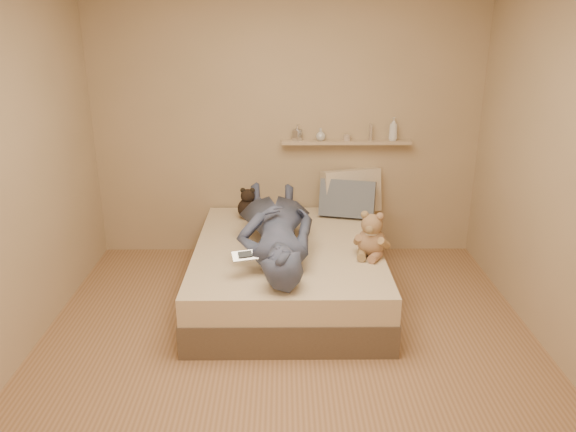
{
  "coord_description": "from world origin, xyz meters",
  "views": [
    {
      "loc": [
        -0.03,
        -3.27,
        2.21
      ],
      "look_at": [
        0.0,
        0.65,
        0.8
      ],
      "focal_mm": 35.0,
      "sensor_mm": 36.0,
      "label": 1
    }
  ],
  "objects_px": {
    "dark_plush": "(248,205)",
    "person": "(275,226)",
    "game_console": "(245,256)",
    "teddy_bear": "(371,238)",
    "pillow_grey": "(347,199)",
    "pillow_cream": "(351,191)",
    "wall_shelf": "(346,142)",
    "bed": "(288,270)"
  },
  "relations": [
    {
      "from": "dark_plush",
      "to": "person",
      "type": "bearing_deg",
      "value": -70.42
    },
    {
      "from": "game_console",
      "to": "person",
      "type": "bearing_deg",
      "value": 67.14
    },
    {
      "from": "game_console",
      "to": "person",
      "type": "relative_size",
      "value": 0.12
    },
    {
      "from": "teddy_bear",
      "to": "pillow_grey",
      "type": "height_order",
      "value": "teddy_bear"
    },
    {
      "from": "pillow_cream",
      "to": "person",
      "type": "distance_m",
      "value": 1.16
    },
    {
      "from": "pillow_grey",
      "to": "person",
      "type": "height_order",
      "value": "person"
    },
    {
      "from": "person",
      "to": "wall_shelf",
      "type": "relative_size",
      "value": 1.38
    },
    {
      "from": "wall_shelf",
      "to": "game_console",
      "type": "bearing_deg",
      "value": -119.77
    },
    {
      "from": "teddy_bear",
      "to": "bed",
      "type": "bearing_deg",
      "value": 160.78
    },
    {
      "from": "dark_plush",
      "to": "person",
      "type": "xyz_separation_m",
      "value": [
        0.26,
        -0.73,
        0.07
      ]
    },
    {
      "from": "pillow_cream",
      "to": "person",
      "type": "relative_size",
      "value": 0.33
    },
    {
      "from": "teddy_bear",
      "to": "pillow_grey",
      "type": "distance_m",
      "value": 0.92
    },
    {
      "from": "person",
      "to": "game_console",
      "type": "bearing_deg",
      "value": 63.51
    },
    {
      "from": "bed",
      "to": "wall_shelf",
      "type": "height_order",
      "value": "wall_shelf"
    },
    {
      "from": "pillow_cream",
      "to": "wall_shelf",
      "type": "bearing_deg",
      "value": 123.48
    },
    {
      "from": "game_console",
      "to": "wall_shelf",
      "type": "distance_m",
      "value": 1.79
    },
    {
      "from": "dark_plush",
      "to": "pillow_grey",
      "type": "height_order",
      "value": "pillow_grey"
    },
    {
      "from": "teddy_bear",
      "to": "wall_shelf",
      "type": "height_order",
      "value": "wall_shelf"
    },
    {
      "from": "wall_shelf",
      "to": "teddy_bear",
      "type": "bearing_deg",
      "value": -85.49
    },
    {
      "from": "dark_plush",
      "to": "person",
      "type": "relative_size",
      "value": 0.18
    },
    {
      "from": "dark_plush",
      "to": "pillow_cream",
      "type": "relative_size",
      "value": 0.54
    },
    {
      "from": "wall_shelf",
      "to": "person",
      "type": "bearing_deg",
      "value": -122.86
    },
    {
      "from": "teddy_bear",
      "to": "person",
      "type": "bearing_deg",
      "value": 169.98
    },
    {
      "from": "pillow_cream",
      "to": "teddy_bear",
      "type": "bearing_deg",
      "value": -87.99
    },
    {
      "from": "pillow_grey",
      "to": "person",
      "type": "distance_m",
      "value": 1.02
    },
    {
      "from": "person",
      "to": "wall_shelf",
      "type": "bearing_deg",
      "value": -126.49
    },
    {
      "from": "bed",
      "to": "pillow_cream",
      "type": "height_order",
      "value": "pillow_cream"
    },
    {
      "from": "bed",
      "to": "pillow_grey",
      "type": "distance_m",
      "value": 0.97
    },
    {
      "from": "game_console",
      "to": "person",
      "type": "xyz_separation_m",
      "value": [
        0.21,
        0.49,
        0.03
      ]
    },
    {
      "from": "dark_plush",
      "to": "pillow_grey",
      "type": "relative_size",
      "value": 0.59
    },
    {
      "from": "pillow_grey",
      "to": "wall_shelf",
      "type": "relative_size",
      "value": 0.42
    },
    {
      "from": "pillow_cream",
      "to": "person",
      "type": "bearing_deg",
      "value": -127.16
    },
    {
      "from": "dark_plush",
      "to": "wall_shelf",
      "type": "xyz_separation_m",
      "value": [
        0.91,
        0.27,
        0.52
      ]
    },
    {
      "from": "bed",
      "to": "game_console",
      "type": "xyz_separation_m",
      "value": [
        -0.3,
        -0.59,
        0.39
      ]
    },
    {
      "from": "bed",
      "to": "wall_shelf",
      "type": "bearing_deg",
      "value": 58.82
    },
    {
      "from": "game_console",
      "to": "dark_plush",
      "type": "xyz_separation_m",
      "value": [
        -0.05,
        1.22,
        -0.04
      ]
    },
    {
      "from": "teddy_bear",
      "to": "wall_shelf",
      "type": "bearing_deg",
      "value": 94.51
    },
    {
      "from": "game_console",
      "to": "wall_shelf",
      "type": "bearing_deg",
      "value": 60.23
    },
    {
      "from": "bed",
      "to": "pillow_cream",
      "type": "xyz_separation_m",
      "value": [
        0.6,
        0.83,
        0.43
      ]
    },
    {
      "from": "wall_shelf",
      "to": "dark_plush",
      "type": "bearing_deg",
      "value": -163.26
    },
    {
      "from": "pillow_cream",
      "to": "wall_shelf",
      "type": "distance_m",
      "value": 0.46
    },
    {
      "from": "teddy_bear",
      "to": "pillow_cream",
      "type": "distance_m",
      "value": 1.05
    }
  ]
}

